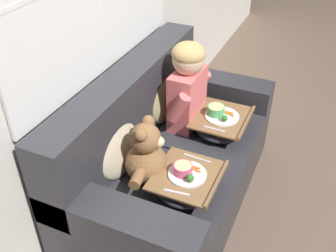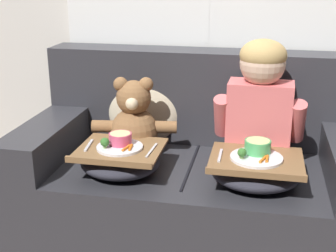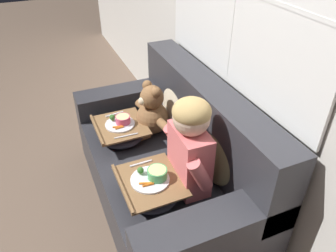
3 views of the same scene
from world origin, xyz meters
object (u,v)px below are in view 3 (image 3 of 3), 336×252
(child_figure, at_px, (190,141))
(teddy_bear, at_px, (152,112))
(throw_pillow_behind_teddy, at_px, (176,104))
(throw_pillow_behind_child, at_px, (218,152))
(couch, at_px, (170,165))
(lap_tray_teddy, at_px, (121,131))
(lap_tray_child, at_px, (150,187))

(child_figure, relative_size, teddy_bear, 1.39)
(throw_pillow_behind_teddy, relative_size, child_figure, 0.70)
(child_figure, bearing_deg, throw_pillow_behind_child, 89.99)
(couch, height_order, lap_tray_teddy, couch)
(throw_pillow_behind_child, height_order, child_figure, child_figure)
(couch, relative_size, teddy_bear, 3.83)
(throw_pillow_behind_child, relative_size, lap_tray_child, 1.05)
(teddy_bear, bearing_deg, couch, 2.89)
(throw_pillow_behind_teddy, xyz_separation_m, teddy_bear, (0.00, -0.20, -0.02))
(teddy_bear, height_order, lap_tray_child, teddy_bear)
(child_figure, distance_m, lap_tray_teddy, 0.73)
(throw_pillow_behind_teddy, bearing_deg, child_figure, -17.40)
(lap_tray_child, bearing_deg, couch, 139.90)
(child_figure, bearing_deg, couch, 177.93)
(lap_tray_teddy, bearing_deg, throw_pillow_behind_teddy, 89.95)
(couch, xyz_separation_m, lap_tray_child, (0.31, -0.27, 0.18))
(child_figure, xyz_separation_m, lap_tray_child, (-0.00, -0.25, -0.27))
(throw_pillow_behind_child, distance_m, lap_tray_teddy, 0.79)
(lap_tray_teddy, bearing_deg, throw_pillow_behind_child, 35.66)
(couch, xyz_separation_m, lap_tray_teddy, (-0.32, -0.27, 0.18))
(couch, relative_size, throw_pillow_behind_teddy, 3.91)
(teddy_bear, bearing_deg, throw_pillow_behind_child, 17.79)
(child_figure, height_order, teddy_bear, child_figure)
(throw_pillow_behind_teddy, bearing_deg, teddy_bear, -89.74)
(throw_pillow_behind_teddy, bearing_deg, lap_tray_child, -35.61)
(couch, xyz_separation_m, throw_pillow_behind_child, (0.32, 0.19, 0.30))
(throw_pillow_behind_teddy, xyz_separation_m, lap_tray_teddy, (-0.00, -0.45, -0.13))
(throw_pillow_behind_teddy, height_order, lap_tray_teddy, throw_pillow_behind_teddy)
(child_figure, xyz_separation_m, lap_tray_teddy, (-0.63, -0.25, -0.27))
(throw_pillow_behind_child, relative_size, child_figure, 0.70)
(couch, bearing_deg, throw_pillow_behind_child, 30.57)
(throw_pillow_behind_teddy, bearing_deg, couch, -30.57)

